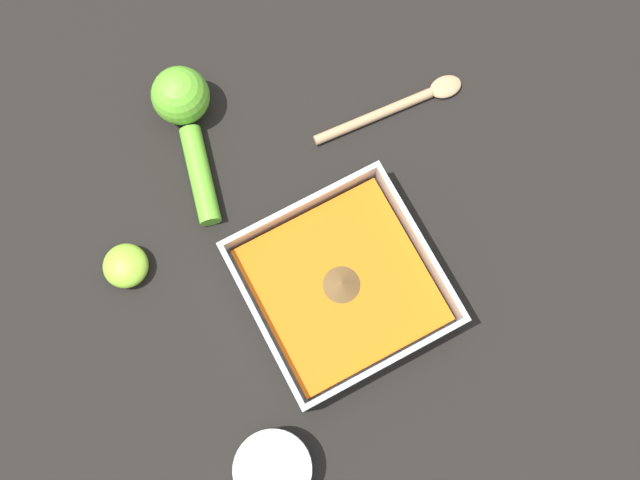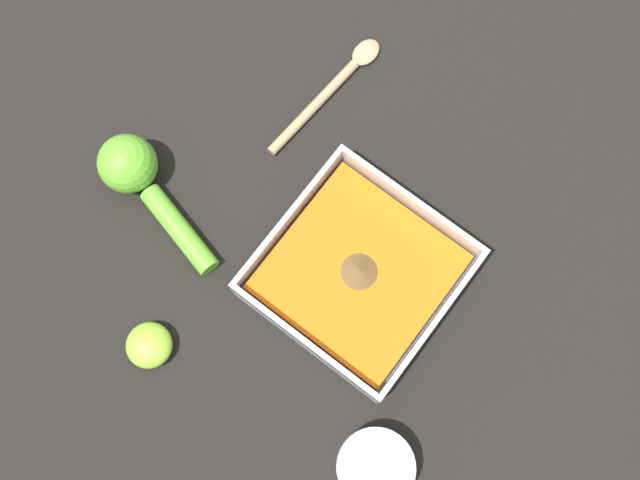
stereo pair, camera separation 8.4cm
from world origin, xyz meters
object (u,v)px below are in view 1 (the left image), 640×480
object	(u,v)px
spice_bowl	(273,469)
wooden_spoon	(398,106)
lemon_squeezer	(184,111)
square_dish	(341,287)
lemon_half	(126,266)

from	to	relation	value
spice_bowl	wooden_spoon	xyz separation A→B (m)	(-0.30, 0.32, -0.01)
lemon_squeezer	square_dish	bearing A→B (deg)	-152.73
square_dish	wooden_spoon	distance (m)	0.23
square_dish	lemon_squeezer	bearing A→B (deg)	-166.46
spice_bowl	lemon_half	size ratio (longest dim) A/B	1.60
square_dish	lemon_half	xyz separation A→B (m)	(-0.14, -0.20, -0.00)
spice_bowl	lemon_half	xyz separation A→B (m)	(-0.27, -0.05, -0.00)
lemon_squeezer	lemon_half	xyz separation A→B (m)	(0.13, -0.14, -0.02)
square_dish	lemon_squeezer	size ratio (longest dim) A/B	1.10
lemon_half	wooden_spoon	distance (m)	0.37
square_dish	lemon_half	bearing A→B (deg)	-123.81
square_dish	lemon_squeezer	distance (m)	0.27
lemon_half	wooden_spoon	size ratio (longest dim) A/B	0.27
lemon_squeezer	wooden_spoon	distance (m)	0.25
square_dish	lemon_half	distance (m)	0.24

